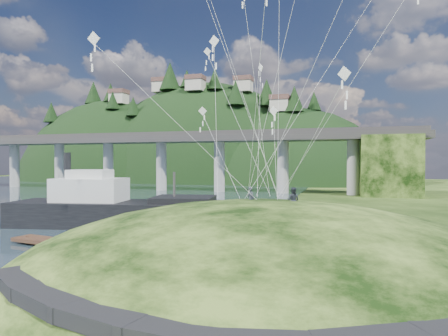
# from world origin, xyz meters

# --- Properties ---
(ground) EXTENTS (320.00, 320.00, 0.00)m
(ground) POSITION_xyz_m (0.00, 0.00, 0.00)
(ground) COLOR black
(ground) RESTS_ON ground
(grass_hill) EXTENTS (36.00, 32.00, 13.00)m
(grass_hill) POSITION_xyz_m (8.00, 2.00, -1.50)
(grass_hill) COLOR black
(grass_hill) RESTS_ON ground
(footpath) EXTENTS (22.29, 5.84, 0.83)m
(footpath) POSITION_xyz_m (7.46, -9.74, 2.08)
(footpath) COLOR black
(footpath) RESTS_ON ground
(bridge) EXTENTS (160.00, 11.00, 15.00)m
(bridge) POSITION_xyz_m (-26.46, 70.07, 9.70)
(bridge) COLOR #2D2B2B
(bridge) RESTS_ON ground
(far_ridge) EXTENTS (153.00, 70.00, 94.50)m
(far_ridge) POSITION_xyz_m (-43.58, 122.17, -7.44)
(far_ridge) COLOR black
(far_ridge) RESTS_ON ground
(work_barge) EXTENTS (25.10, 10.63, 8.52)m
(work_barge) POSITION_xyz_m (-12.65, 17.46, 2.13)
(work_barge) COLOR black
(work_barge) RESTS_ON ground
(wooden_dock) EXTENTS (13.01, 4.22, 0.92)m
(wooden_dock) POSITION_xyz_m (-9.81, 6.15, 0.40)
(wooden_dock) COLOR #341F15
(wooden_dock) RESTS_ON ground
(kite_flyers) EXTENTS (3.72, 0.83, 1.72)m
(kite_flyers) POSITION_xyz_m (8.53, 3.65, 5.80)
(kite_flyers) COLOR #252831
(kite_flyers) RESTS_ON ground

